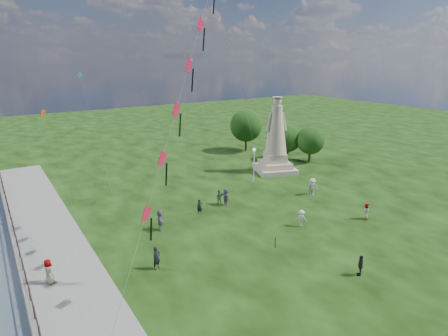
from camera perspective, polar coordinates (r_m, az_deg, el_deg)
ground at (r=61.81m, az=29.64°, el=0.77°), size 106.50×160.00×0.60m
waterfront at (r=29.50m, az=-25.89°, el=-14.36°), size 200.00×200.00×1.51m
statue at (r=47.88m, az=7.89°, el=3.60°), size 6.05×6.05×9.57m
lamppost at (r=43.38m, az=4.60°, el=1.55°), size 0.39×0.39×4.21m
tree_row at (r=55.85m, az=7.09°, el=5.48°), size 8.04×14.58×6.52m
person_0 at (r=27.17m, az=-10.24°, el=-13.33°), size 0.72×0.58×1.72m
person_2 at (r=33.61m, az=11.71°, el=-7.49°), size 1.01×1.08×1.52m
person_3 at (r=27.72m, az=20.07°, el=-13.75°), size 0.97×0.91×1.51m
person_4 at (r=36.65m, az=20.86°, el=-6.20°), size 0.84×0.66×1.52m
person_5 at (r=32.63m, az=-9.68°, el=-7.78°), size 1.41×1.90×1.88m
person_6 at (r=35.41m, az=-3.72°, el=-5.94°), size 0.59×0.44×1.46m
person_7 at (r=37.76m, az=-0.81°, el=-4.40°), size 0.85×0.78×1.49m
person_8 at (r=41.06m, az=13.32°, el=-2.80°), size 1.36×1.23×1.90m
person_9 at (r=41.54m, az=13.15°, el=-2.87°), size 0.94×0.90×1.47m
person_10 at (r=27.59m, az=-25.13°, el=-14.28°), size 0.78×0.97×1.72m
person_11 at (r=37.28m, az=0.23°, el=-4.44°), size 0.77×1.67×1.78m
red_kite_train at (r=23.95m, az=-6.44°, el=11.16°), size 11.87×9.35×19.44m
small_kites at (r=43.37m, az=-8.43°, el=16.33°), size 27.97×17.25×32.24m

